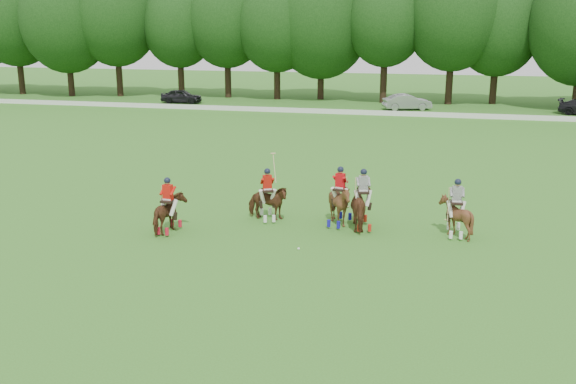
% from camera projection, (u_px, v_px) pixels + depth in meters
% --- Properties ---
extents(ground, '(180.00, 180.00, 0.00)m').
position_uv_depth(ground, '(245.00, 260.00, 22.18)').
color(ground, '#366D1F').
rests_on(ground, ground).
extents(tree_line, '(117.98, 14.32, 14.75)m').
position_uv_depth(tree_line, '(389.00, 22.00, 65.19)').
color(tree_line, black).
rests_on(tree_line, ground).
extents(boundary_rail, '(120.00, 0.10, 0.44)m').
position_uv_depth(boundary_rail, '(372.00, 113.00, 57.83)').
color(boundary_rail, white).
rests_on(boundary_rail, ground).
extents(car_left, '(4.30, 1.93, 1.43)m').
position_uv_depth(car_left, '(182.00, 96.00, 66.65)').
color(car_left, black).
rests_on(car_left, ground).
extents(car_mid, '(4.83, 3.02, 1.50)m').
position_uv_depth(car_mid, '(407.00, 102.00, 61.27)').
color(car_mid, '#9B9BA0').
rests_on(car_mid, ground).
extents(polo_red_a, '(1.11, 1.81, 2.21)m').
position_uv_depth(polo_red_a, '(169.00, 213.00, 24.93)').
color(polo_red_a, '#482813').
rests_on(polo_red_a, ground).
extents(polo_red_b, '(1.85, 1.74, 2.74)m').
position_uv_depth(polo_red_b, '(267.00, 202.00, 26.52)').
color(polo_red_b, '#482813').
rests_on(polo_red_b, ground).
extents(polo_red_c, '(1.71, 1.84, 2.43)m').
position_uv_depth(polo_red_c, '(340.00, 204.00, 25.83)').
color(polo_red_c, '#482813').
rests_on(polo_red_c, ground).
extents(polo_stripe_a, '(1.43, 2.23, 2.43)m').
position_uv_depth(polo_stripe_a, '(363.00, 207.00, 25.42)').
color(polo_stripe_a, '#482813').
rests_on(polo_stripe_a, ground).
extents(polo_stripe_b, '(1.34, 1.49, 2.25)m').
position_uv_depth(polo_stripe_b, '(456.00, 216.00, 24.51)').
color(polo_stripe_b, '#482813').
rests_on(polo_stripe_b, ground).
extents(polo_ball, '(0.09, 0.09, 0.09)m').
position_uv_depth(polo_ball, '(299.00, 249.00, 23.16)').
color(polo_ball, white).
rests_on(polo_ball, ground).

